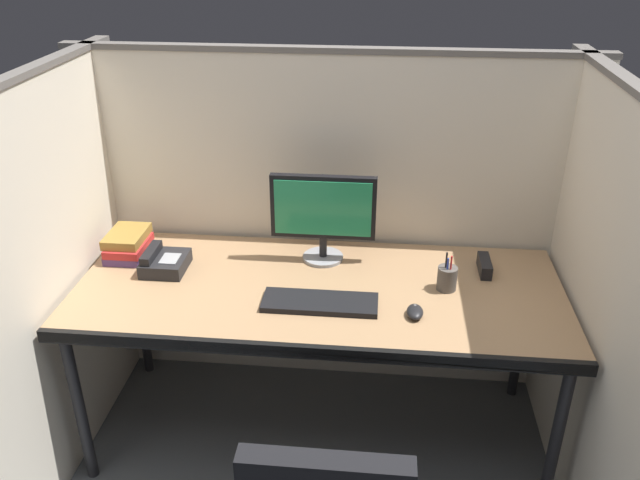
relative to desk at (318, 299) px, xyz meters
name	(u,v)px	position (x,y,z in m)	size (l,w,h in m)	color
cubicle_partition_rear	(329,226)	(0.00, 0.46, 0.10)	(2.21, 0.06, 1.57)	beige
cubicle_partition_left	(61,276)	(-0.99, -0.09, 0.10)	(0.06, 1.41, 1.57)	beige
cubicle_partition_right	(591,304)	(0.99, -0.09, 0.10)	(0.06, 1.41, 1.57)	beige
desk	(318,299)	(0.00, 0.00, 0.00)	(1.90, 0.80, 0.74)	#997551
monitor_center	(323,212)	(-0.01, 0.24, 0.27)	(0.43, 0.17, 0.37)	gray
keyboard_main	(320,303)	(0.02, -0.12, 0.06)	(0.43, 0.15, 0.02)	black
computer_mouse	(415,312)	(0.37, -0.15, 0.07)	(0.06, 0.10, 0.04)	black
desk_phone	(164,262)	(-0.64, 0.09, 0.08)	(0.17, 0.19, 0.09)	black
book_stack	(128,244)	(-0.83, 0.19, 0.10)	(0.16, 0.23, 0.10)	#4C3366
red_stapler	(485,266)	(0.66, 0.20, 0.08)	(0.04, 0.15, 0.06)	black
pen_cup	(447,278)	(0.49, 0.05, 0.10)	(0.08, 0.08, 0.16)	#4C4742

